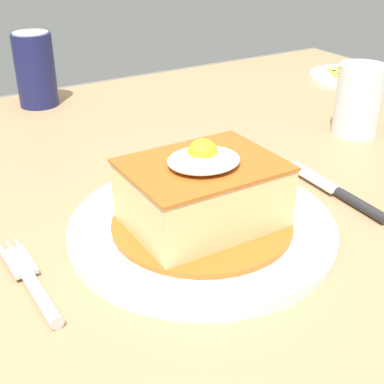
{
  "coord_description": "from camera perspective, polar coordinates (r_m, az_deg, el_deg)",
  "views": [
    {
      "loc": [
        -0.32,
        -0.45,
        1.05
      ],
      "look_at": [
        -0.07,
        -0.03,
        0.79
      ],
      "focal_mm": 50.08,
      "sensor_mm": 36.0,
      "label": 1
    }
  ],
  "objects": [
    {
      "name": "dining_table",
      "position": [
        0.68,
        3.45,
        -7.86
      ],
      "size": [
        1.24,
        1.05,
        0.75
      ],
      "color": "#A87F56",
      "rests_on": "ground_plane"
    },
    {
      "name": "side_plate_fries",
      "position": [
        1.14,
        16.68,
        11.7
      ],
      "size": [
        0.17,
        0.17,
        0.02
      ],
      "color": "white",
      "rests_on": "dining_table"
    },
    {
      "name": "knife",
      "position": [
        0.65,
        16.07,
        -0.45
      ],
      "size": [
        0.02,
        0.17,
        0.01
      ],
      "color": "#262628",
      "rests_on": "dining_table"
    },
    {
      "name": "soda_can",
      "position": [
        0.96,
        -16.35,
        12.39
      ],
      "size": [
        0.07,
        0.07,
        0.12
      ],
      "color": "#191E51",
      "rests_on": "dining_table"
    },
    {
      "name": "sandwich_meal",
      "position": [
        0.54,
        1.11,
        -0.34
      ],
      "size": [
        0.19,
        0.19,
        0.1
      ],
      "color": "#B75B1E",
      "rests_on": "main_plate"
    },
    {
      "name": "fork",
      "position": [
        0.5,
        -16.46,
        -9.56
      ],
      "size": [
        0.02,
        0.14,
        0.01
      ],
      "color": "silver",
      "rests_on": "dining_table"
    },
    {
      "name": "drinking_glass",
      "position": [
        0.84,
        17.26,
        8.87
      ],
      "size": [
        0.07,
        0.07,
        0.1
      ],
      "color": "silver",
      "rests_on": "dining_table"
    },
    {
      "name": "main_plate",
      "position": [
        0.56,
        1.07,
        -3.64
      ],
      "size": [
        0.28,
        0.28,
        0.02
      ],
      "color": "white",
      "rests_on": "dining_table"
    }
  ]
}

